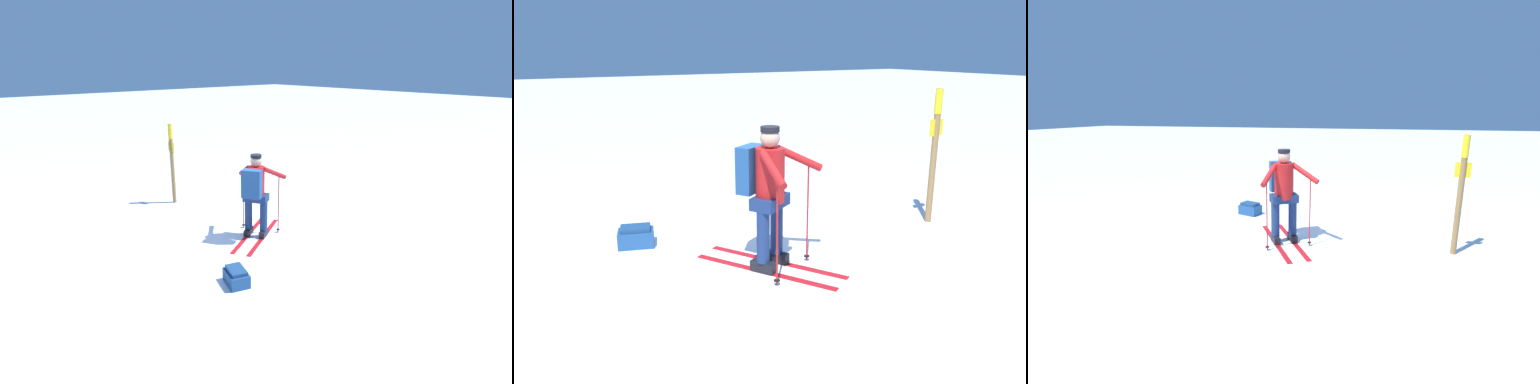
# 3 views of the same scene
# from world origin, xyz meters

# --- Properties ---
(ground_plane) EXTENTS (80.00, 80.00, 0.00)m
(ground_plane) POSITION_xyz_m (0.00, 0.00, 0.00)
(ground_plane) COLOR white
(skier) EXTENTS (1.29, 1.80, 1.68)m
(skier) POSITION_xyz_m (0.41, 0.54, 0.97)
(skier) COLOR red
(skier) RESTS_ON ground_plane
(dropped_backpack) EXTENTS (0.53, 0.44, 0.27)m
(dropped_backpack) POSITION_xyz_m (1.57, -0.88, 0.13)
(dropped_backpack) COLOR navy
(dropped_backpack) RESTS_ON ground_plane
(trail_marker) EXTENTS (0.24, 0.11, 1.96)m
(trail_marker) POSITION_xyz_m (-2.46, 0.38, 1.15)
(trail_marker) COLOR olive
(trail_marker) RESTS_ON ground_plane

